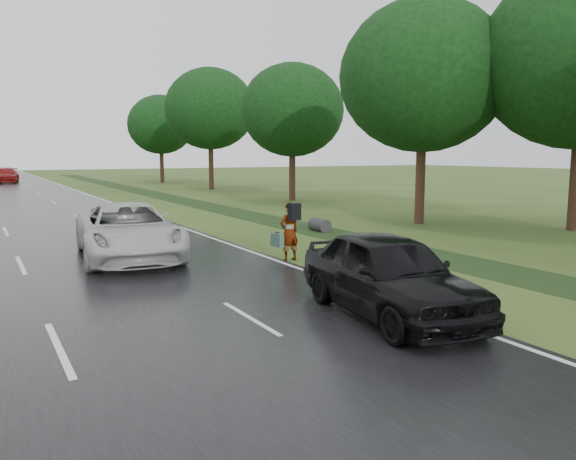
# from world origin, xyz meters

# --- Properties ---
(ground) EXTENTS (220.00, 220.00, 0.00)m
(ground) POSITION_xyz_m (0.00, 0.00, 0.00)
(ground) COLOR #31491A
(ground) RESTS_ON ground
(edge_stripe_east) EXTENTS (0.12, 180.00, 0.01)m
(edge_stripe_east) POSITION_xyz_m (6.75, 45.00, 0.04)
(edge_stripe_east) COLOR silver
(edge_stripe_east) RESTS_ON road
(drainage_ditch) EXTENTS (2.20, 120.00, 0.56)m
(drainage_ditch) POSITION_xyz_m (11.50, 18.71, 0.04)
(drainage_ditch) COLOR black
(drainage_ditch) RESTS_ON ground
(tree_east_b) EXTENTS (7.60, 7.60, 10.11)m
(tree_east_b) POSITION_xyz_m (17.00, 10.00, 6.68)
(tree_east_b) COLOR #382117
(tree_east_b) RESTS_ON ground
(tree_east_c) EXTENTS (7.00, 7.00, 9.29)m
(tree_east_c) POSITION_xyz_m (18.20, 24.00, 6.14)
(tree_east_c) COLOR #382117
(tree_east_c) RESTS_ON ground
(tree_east_d) EXTENTS (8.00, 8.00, 10.76)m
(tree_east_d) POSITION_xyz_m (17.80, 38.00, 7.15)
(tree_east_d) COLOR #382117
(tree_east_d) RESTS_ON ground
(tree_east_f) EXTENTS (7.20, 7.20, 9.62)m
(tree_east_f) POSITION_xyz_m (17.50, 52.00, 6.37)
(tree_east_f) COLOR #382117
(tree_east_f) RESTS_ON ground
(pedestrian) EXTENTS (0.84, 0.69, 1.78)m
(pedestrian) POSITION_xyz_m (7.18, 4.96, 0.92)
(pedestrian) COLOR #A5998C
(pedestrian) RESTS_ON ground
(white_pickup) EXTENTS (3.43, 6.34, 1.69)m
(white_pickup) POSITION_xyz_m (3.00, 7.55, 0.88)
(white_pickup) COLOR #BABABA
(white_pickup) RESTS_ON road
(dark_sedan) EXTENTS (2.60, 5.10, 1.66)m
(dark_sedan) POSITION_xyz_m (6.00, -1.16, 0.87)
(dark_sedan) COLOR black
(dark_sedan) RESTS_ON road
(far_car_red) EXTENTS (2.99, 5.70, 1.58)m
(far_car_red) POSITION_xyz_m (2.28, 59.12, 0.83)
(far_car_red) COLOR maroon
(far_car_red) RESTS_ON road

